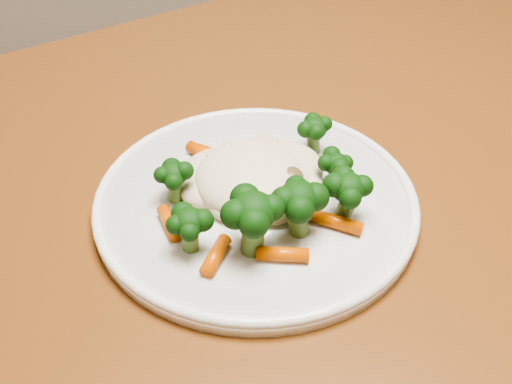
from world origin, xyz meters
TOP-DOWN VIEW (x-y plane):
  - dining_table at (-0.31, 0.10)m, footprint 1.51×1.24m
  - plate at (-0.33, 0.11)m, footprint 0.29×0.29m
  - meal at (-0.32, 0.10)m, footprint 0.18×0.18m

SIDE VIEW (x-z plane):
  - dining_table at x=-0.31m, z-range 0.29..1.04m
  - plate at x=-0.33m, z-range 0.75..0.76m
  - meal at x=-0.32m, z-range 0.76..0.81m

